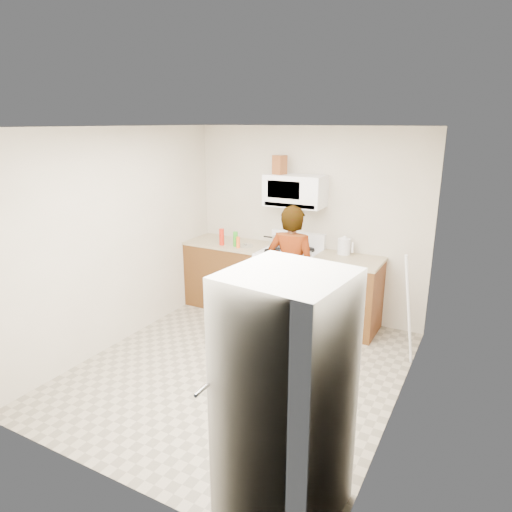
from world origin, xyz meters
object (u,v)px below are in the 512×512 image
Objects in this scene: microwave at (295,191)px; saucepan at (281,242)px; fridge at (285,399)px; gas_range at (289,283)px; kettle at (344,246)px; person at (291,273)px.

saucepan is (-0.17, -0.04, -0.68)m from microwave.
fridge is 7.23× the size of saucepan.
gas_range is 0.66× the size of fridge.
gas_range is 5.71× the size of kettle.
fridge is (1.04, -2.43, 0.03)m from person.
gas_range is at bearing -69.12° from person.
microwave is 1.10m from person.
microwave is 3.84× the size of kettle.
fridge is 3.17m from kettle.
person reaches higher than saucepan.
fridge is at bearing -65.47° from kettle.
microwave is at bearing -160.85° from kettle.
gas_range is 4.80× the size of saucepan.
fridge is (1.28, -2.91, 0.36)m from gas_range.
microwave is 3.23× the size of saucepan.
kettle is at bearing 5.83° from microwave.
person is at bearing -63.79° from gas_range.
person is at bearing -108.57° from kettle.
saucepan is (-0.17, 0.08, 0.53)m from gas_range.
fridge is at bearing -64.27° from saucepan.
microwave reaches higher than kettle.
fridge is at bearing 107.84° from person.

